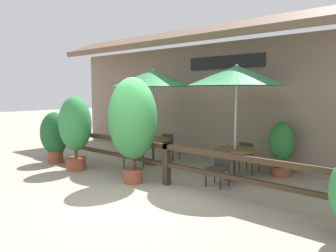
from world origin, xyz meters
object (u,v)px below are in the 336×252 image
Objects in this scene: potted_plant_corner_fern at (133,120)px; patio_umbrella_middle at (237,76)px; chair_near_wallside at (170,145)px; dining_table_near at (153,143)px; chair_middle_wallside at (248,156)px; chair_middle_streetside at (219,166)px; dining_table_middle at (235,155)px; potted_plant_broad_leaf at (75,127)px; chair_near_streetside at (135,152)px; patio_umbrella_near at (153,78)px; potted_plant_small_flowering at (55,135)px; potted_plant_entrance_palm at (282,147)px.

patio_umbrella_middle is at bearing 49.32° from potted_plant_corner_fern.
dining_table_near is at bearing 83.47° from chair_near_wallside.
chair_middle_wallside is at bearing 58.73° from potted_plant_corner_fern.
chair_near_wallside is at bearing 150.13° from chair_middle_streetside.
chair_near_wallside reaches higher than dining_table_middle.
potted_plant_broad_leaf is (-1.04, -1.95, 0.58)m from dining_table_near.
dining_table_middle is at bearing 180.00° from patio_umbrella_middle.
chair_near_streetside is 1.77m from potted_plant_broad_leaf.
patio_umbrella_near is at bearing 19.66° from chair_middle_wallside.
potted_plant_small_flowering is at bearing -178.78° from potted_plant_corner_fern.
patio_umbrella_middle is 3.37× the size of chair_middle_streetside.
patio_umbrella_middle is 2.79× the size of dining_table_middle.
potted_plant_small_flowering is (-5.00, -1.95, -1.67)m from patio_umbrella_middle.
chair_middle_wallside is (-0.03, 0.74, -2.06)m from patio_umbrella_middle.
dining_table_near is 1.21× the size of chair_middle_wallside.
potted_plant_corner_fern is 3.81m from potted_plant_entrance_palm.
potted_plant_corner_fern is at bearing -130.68° from patio_umbrella_middle.
chair_middle_wallside is (2.62, 1.60, 0.00)m from chair_near_streetside.
dining_table_near is 1.21× the size of chair_middle_streetside.
dining_table_middle is at bearing 2.02° from dining_table_near.
dining_table_middle is 2.63m from potted_plant_corner_fern.
potted_plant_broad_leaf is at bearing 62.40° from chair_near_wallside.
chair_middle_streetside is at bearing 34.78° from potted_plant_corner_fern.
chair_middle_streetside is 1.00× the size of chair_middle_wallside.
potted_plant_broad_leaf is (1.27, -0.10, 0.34)m from potted_plant_small_flowering.
patio_umbrella_middle reaches higher than chair_middle_streetside.
potted_plant_entrance_palm is (3.43, 0.36, 0.30)m from chair_near_wallside.
chair_near_wallside is at bearing 3.76° from chair_middle_wallside.
potted_plant_broad_leaf is (-1.09, -1.19, 0.73)m from chair_near_streetside.
chair_middle_wallside is (-0.03, 0.74, -0.15)m from dining_table_middle.
potted_plant_small_flowering is at bearing -152.58° from potted_plant_entrance_palm.
potted_plant_small_flowering is at bearing -141.30° from dining_table_near.
patio_umbrella_middle reaches higher than potted_plant_corner_fern.
chair_near_streetside is 0.41× the size of potted_plant_broad_leaf.
potted_plant_corner_fern is 1.62× the size of potted_plant_small_flowering.
potted_plant_small_flowering is (-2.36, -1.09, 0.39)m from chair_near_streetside.
potted_plant_small_flowering is (-2.31, -1.85, -1.67)m from patio_umbrella_near.
chair_middle_wallside is (2.66, 0.83, -2.06)m from patio_umbrella_near.
patio_umbrella_middle reaches higher than dining_table_near.
patio_umbrella_near is 2.79× the size of dining_table_middle.
potted_plant_entrance_palm is (3.39, 1.89, 0.30)m from chair_near_streetside.
chair_middle_streetside is at bearing -13.30° from patio_umbrella_near.
potted_plant_entrance_palm reaches higher than dining_table_middle.
patio_umbrella_middle is 4.46m from potted_plant_broad_leaf.
chair_middle_streetside is at bearing -13.30° from dining_table_near.
chair_near_wallside and chair_middle_streetside have the same top height.
chair_near_wallside is at bearing 90.08° from dining_table_near.
potted_plant_entrance_palm reaches higher than chair_middle_streetside.
potted_plant_small_flowering is (-5.00, -1.95, 0.24)m from dining_table_middle.
potted_plant_small_flowering is 1.10× the size of potted_plant_entrance_palm.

